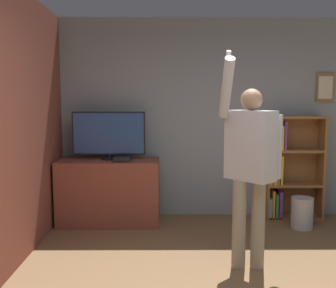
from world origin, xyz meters
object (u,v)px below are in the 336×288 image
television (109,135)px  bookshelf (287,168)px  person (250,161)px  game_console (123,159)px  waste_bin (302,213)px

television → bookshelf: (2.38, 0.14, -0.46)m
television → bookshelf: 2.43m
bookshelf → person: 1.85m
bookshelf → television: bearing=-176.5°
television → game_console: television is taller
game_console → person: bearing=-44.4°
bookshelf → waste_bin: bearing=-81.0°
game_console → bookshelf: bookshelf is taller
person → waste_bin: person is taller
waste_bin → game_console: bearing=176.5°
television → waste_bin: television is taller
television → waste_bin: 2.65m
bookshelf → waste_bin: 0.66m
person → television: bearing=-177.4°
bookshelf → waste_bin: size_ratio=3.57×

